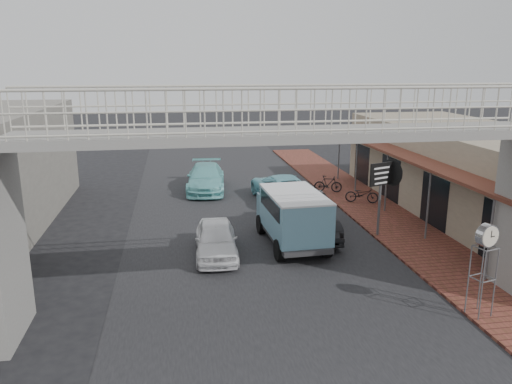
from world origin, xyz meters
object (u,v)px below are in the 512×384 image
object	(u,v)px
angkot_curb	(282,187)
street_clock	(487,240)
dark_sedan	(306,215)
arrow_sign	(396,173)
angkot_van	(293,211)
white_hatchback	(216,239)
motorcycle_far	(328,184)
motorcycle_near	(362,194)
angkot_far	(206,178)

from	to	relation	value
angkot_curb	street_clock	world-z (taller)	street_clock
dark_sedan	arrow_sign	size ratio (longest dim) A/B	1.60
dark_sedan	angkot_van	distance (m)	1.60
white_hatchback	motorcycle_far	world-z (taller)	white_hatchback
street_clock	white_hatchback	bearing A→B (deg)	124.58
angkot_curb	motorcycle_far	distance (m)	2.94
motorcycle_near	arrow_sign	xyz separation A→B (m)	(-0.42, -4.53, 2.09)
motorcycle_near	arrow_sign	world-z (taller)	arrow_sign
angkot_van	motorcycle_near	xyz separation A→B (m)	(4.83, 5.16, -0.85)
dark_sedan	motorcycle_near	bearing A→B (deg)	45.49
white_hatchback	dark_sedan	xyz separation A→B (m)	(3.91, 1.85, 0.18)
angkot_far	motorcycle_near	size ratio (longest dim) A/B	3.02
motorcycle_far	dark_sedan	bearing A→B (deg)	173.62
angkot_van	motorcycle_far	size ratio (longest dim) A/B	2.99
angkot_van	dark_sedan	bearing A→B (deg)	51.66
dark_sedan	white_hatchback	bearing A→B (deg)	-154.09
angkot_curb	motorcycle_near	bearing A→B (deg)	152.31
motorcycle_far	street_clock	world-z (taller)	street_clock
dark_sedan	angkot_curb	xyz separation A→B (m)	(0.12, 5.40, -0.13)
dark_sedan	angkot_curb	world-z (taller)	dark_sedan
angkot_curb	motorcycle_near	xyz separation A→B (m)	(3.84, -1.46, -0.16)
white_hatchback	street_clock	world-z (taller)	street_clock
dark_sedan	street_clock	world-z (taller)	street_clock
dark_sedan	street_clock	xyz separation A→B (m)	(2.92, -7.71, 1.49)
angkot_far	white_hatchback	bearing A→B (deg)	-86.25
dark_sedan	arrow_sign	xyz separation A→B (m)	(3.54, -0.59, 1.80)
angkot_far	motorcycle_far	size ratio (longest dim) A/B	3.29
dark_sedan	angkot_van	world-z (taller)	angkot_van
white_hatchback	angkot_far	xyz separation A→B (m)	(0.28, 9.98, 0.08)
motorcycle_near	arrow_sign	size ratio (longest dim) A/B	0.53
white_hatchback	arrow_sign	world-z (taller)	arrow_sign
white_hatchback	angkot_van	size ratio (longest dim) A/B	0.83
angkot_van	street_clock	size ratio (longest dim) A/B	1.70
angkot_curb	angkot_van	world-z (taller)	angkot_van
motorcycle_far	motorcycle_near	bearing A→B (deg)	-137.76
white_hatchback	dark_sedan	bearing A→B (deg)	28.22
dark_sedan	arrow_sign	distance (m)	4.02
arrow_sign	motorcycle_near	bearing A→B (deg)	63.12
motorcycle_near	street_clock	world-z (taller)	street_clock
motorcycle_near	angkot_far	bearing A→B (deg)	83.30
arrow_sign	angkot_van	bearing A→B (deg)	166.44
white_hatchback	motorcycle_far	size ratio (longest dim) A/B	2.49
angkot_far	angkot_van	size ratio (longest dim) A/B	1.10
motorcycle_far	street_clock	bearing A→B (deg)	-161.54
angkot_curb	arrow_sign	bearing A→B (deg)	112.83
white_hatchback	dark_sedan	size ratio (longest dim) A/B	0.76
angkot_van	angkot_far	bearing A→B (deg)	103.83
motorcycle_far	angkot_far	bearing A→B (deg)	92.87
angkot_van	angkot_curb	bearing A→B (deg)	78.86
angkot_curb	angkot_far	bearing A→B (deg)	-42.95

